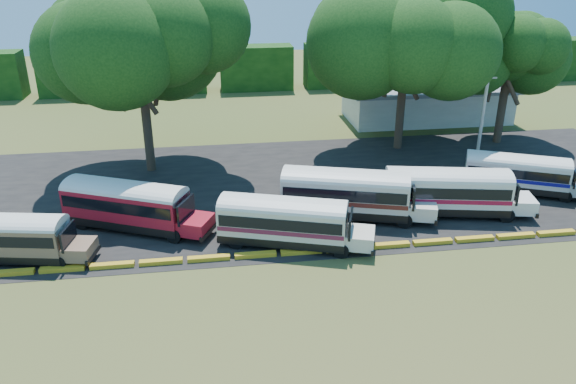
{
  "coord_description": "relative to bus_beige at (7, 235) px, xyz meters",
  "views": [
    {
      "loc": [
        -6.98,
        -30.58,
        18.41
      ],
      "look_at": [
        -1.64,
        6.0,
        2.26
      ],
      "focal_mm": 35.0,
      "sensor_mm": 36.0,
      "label": 1
    }
  ],
  "objects": [
    {
      "name": "curb",
      "position": [
        19.96,
        -1.88,
        -1.64
      ],
      "size": [
        53.7,
        0.45,
        0.3
      ],
      "color": "gold",
      "rests_on": "ground"
    },
    {
      "name": "treeline_backdrop",
      "position": [
        19.96,
        45.12,
        1.21
      ],
      "size": [
        130.0,
        4.0,
        6.0
      ],
      "color": "black",
      "rests_on": "ground"
    },
    {
      "name": "utility_pole",
      "position": [
        36.74,
        11.21,
        2.64
      ],
      "size": [
        1.6,
        0.3,
        8.64
      ],
      "color": "gray",
      "rests_on": "ground"
    },
    {
      "name": "tree_west",
      "position": [
        7.61,
        14.97,
        10.45
      ],
      "size": [
        13.63,
        13.63,
        17.27
      ],
      "color": "#39291C",
      "rests_on": "ground"
    },
    {
      "name": "bus_white_blue",
      "position": [
        37.54,
        5.54,
        0.01
      ],
      "size": [
        9.78,
        6.21,
        3.18
      ],
      "rotation": [
        0.0,
        0.0,
        -0.43
      ],
      "color": "black",
      "rests_on": "ground"
    },
    {
      "name": "bus_cream_east",
      "position": [
        22.77,
        3.03,
        0.3
      ],
      "size": [
        11.55,
        5.95,
        3.7
      ],
      "rotation": [
        0.0,
        0.0,
        -0.3
      ],
      "color": "black",
      "rests_on": "ground"
    },
    {
      "name": "asphalt_strip",
      "position": [
        20.96,
        9.12,
        -1.78
      ],
      "size": [
        64.0,
        24.0,
        0.02
      ],
      "primitive_type": "cube",
      "color": "black",
      "rests_on": "ground"
    },
    {
      "name": "tree_east",
      "position": [
        42.24,
        17.93,
        7.76
      ],
      "size": [
        9.07,
        9.07,
        12.94
      ],
      "color": "#39291C",
      "rests_on": "ground"
    },
    {
      "name": "bus_beige",
      "position": [
        0.0,
        0.0,
        0.0
      ],
      "size": [
        9.78,
        4.08,
        3.13
      ],
      "rotation": [
        0.0,
        0.0,
        -0.19
      ],
      "color": "black",
      "rests_on": "ground"
    },
    {
      "name": "tree_center",
      "position": [
        31.53,
        17.65,
        9.86
      ],
      "size": [
        13.29,
        13.29,
        16.56
      ],
      "color": "#39291C",
      "rests_on": "ground"
    },
    {
      "name": "terminal_building",
      "position": [
        37.96,
        27.12,
        0.24
      ],
      "size": [
        19.0,
        9.0,
        4.0
      ],
      "color": "silver",
      "rests_on": "ground"
    },
    {
      "name": "bus_red",
      "position": [
        7.08,
        3.45,
        0.23
      ],
      "size": [
        10.83,
        6.84,
        3.52
      ],
      "rotation": [
        0.0,
        0.0,
        -0.43
      ],
      "color": "black",
      "rests_on": "ground"
    },
    {
      "name": "bus_white_red",
      "position": [
        30.33,
        2.41,
        0.24
      ],
      "size": [
        11.25,
        4.82,
        3.59
      ],
      "rotation": [
        0.0,
        0.0,
        -0.2
      ],
      "color": "black",
      "rests_on": "ground"
    },
    {
      "name": "ground",
      "position": [
        19.96,
        -2.88,
        -1.79
      ],
      "size": [
        160.0,
        160.0,
        0.0
      ],
      "primitive_type": "plane",
      "color": "#324B19",
      "rests_on": "ground"
    },
    {
      "name": "bus_cream_west",
      "position": [
        17.67,
        -0.55,
        0.13
      ],
      "size": [
        10.6,
        5.64,
        3.4
      ],
      "rotation": [
        0.0,
        0.0,
        -0.32
      ],
      "color": "black",
      "rests_on": "ground"
    }
  ]
}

